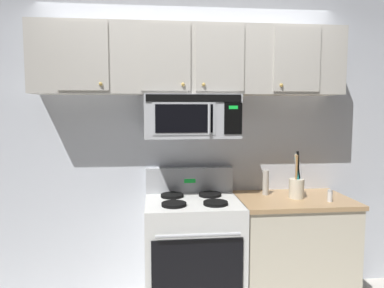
{
  "coord_description": "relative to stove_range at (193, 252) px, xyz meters",
  "views": [
    {
      "loc": [
        -0.3,
        -2.39,
        1.63
      ],
      "look_at": [
        0.0,
        0.49,
        1.35
      ],
      "focal_mm": 33.62,
      "sensor_mm": 36.0,
      "label": 1
    }
  ],
  "objects": [
    {
      "name": "upper_cabinets",
      "position": [
        -0.0,
        0.15,
        1.56
      ],
      "size": [
        2.5,
        0.36,
        0.55
      ],
      "color": "#BCB7AD"
    },
    {
      "name": "counter_segment",
      "position": [
        0.84,
        0.01,
        -0.02
      ],
      "size": [
        0.93,
        0.65,
        0.9
      ],
      "color": "beige",
      "rests_on": "ground_plane"
    },
    {
      "name": "pepper_mill",
      "position": [
        0.64,
        0.13,
        0.54
      ],
      "size": [
        0.05,
        0.05,
        0.21
      ],
      "primitive_type": "cylinder",
      "color": "#B7B2A8",
      "rests_on": "counter_segment"
    },
    {
      "name": "stove_range",
      "position": [
        0.0,
        0.0,
        0.0
      ],
      "size": [
        0.76,
        0.69,
        1.12
      ],
      "color": "white",
      "rests_on": "ground_plane"
    },
    {
      "name": "salt_shaker",
      "position": [
        1.08,
        -0.15,
        0.48
      ],
      "size": [
        0.04,
        0.04,
        0.1
      ],
      "color": "white",
      "rests_on": "counter_segment"
    },
    {
      "name": "over_range_microwave",
      "position": [
        -0.0,
        0.12,
        1.11
      ],
      "size": [
        0.76,
        0.43,
        0.35
      ],
      "color": "#B7BABF"
    },
    {
      "name": "back_wall",
      "position": [
        0.0,
        0.37,
        0.88
      ],
      "size": [
        5.2,
        0.1,
        2.7
      ],
      "primitive_type": "cube",
      "color": "silver",
      "rests_on": "ground_plane"
    },
    {
      "name": "utensil_crock_cream",
      "position": [
        0.86,
        -0.01,
        0.54
      ],
      "size": [
        0.12,
        0.12,
        0.39
      ],
      "color": "beige",
      "rests_on": "counter_segment"
    }
  ]
}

